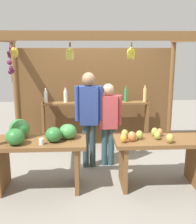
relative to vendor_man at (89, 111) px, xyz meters
The scene contains 7 objects.
ground_plane 1.04m from the vendor_man, 29.05° to the left, with size 12.00×12.00×0.00m, color gray.
market_stall 0.69m from the vendor_man, 76.37° to the left, with size 3.42×2.30×2.31m.
fruit_counter_left 1.12m from the vendor_man, 136.76° to the right, with size 1.39×0.70×1.05m.
fruit_counter_right 1.35m from the vendor_man, 35.77° to the right, with size 1.39×0.64×0.91m.
bottle_shelf_unit 0.95m from the vendor_man, 80.34° to the left, with size 2.20×0.22×1.35m.
vendor_man is the anchor object (origin of this frame).
vendor_woman 0.37m from the vendor_man, 10.13° to the left, with size 0.48×0.20×1.49m.
Camera 1 is at (-0.25, -4.79, 2.13)m, focal length 44.94 mm.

